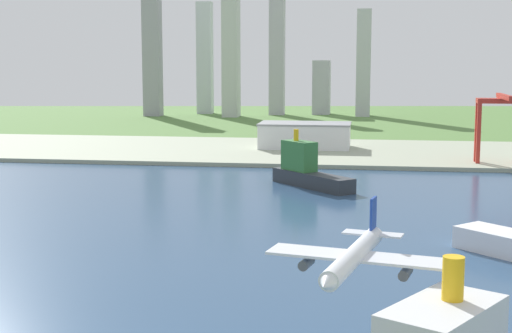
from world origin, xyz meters
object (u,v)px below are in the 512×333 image
(warehouse_main, at_px, (305,135))
(container_barge, at_px, (307,170))
(airplane_landing, at_px, (354,256))
(port_crane_red, at_px, (501,113))

(warehouse_main, bearing_deg, container_barge, -84.75)
(airplane_landing, relative_size, port_crane_red, 0.91)
(container_barge, distance_m, warehouse_main, 142.33)
(airplane_landing, height_order, container_barge, airplane_landing)
(container_barge, height_order, warehouse_main, container_barge)
(warehouse_main, bearing_deg, airplane_landing, -83.85)
(airplane_landing, xyz_separation_m, container_barge, (-27.24, 231.71, -18.49))
(container_barge, relative_size, port_crane_red, 1.05)
(container_barge, xyz_separation_m, port_crane_red, (103.49, 81.41, 23.48))
(airplane_landing, xyz_separation_m, port_crane_red, (76.25, 313.12, 4.99))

